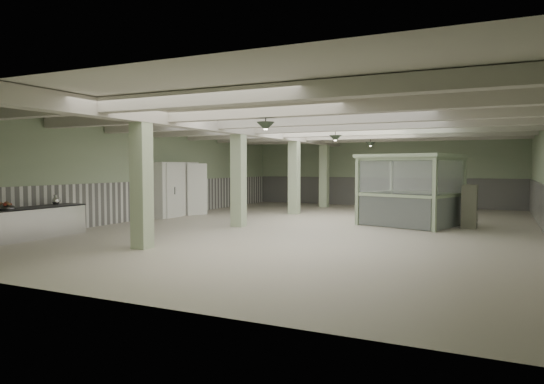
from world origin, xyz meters
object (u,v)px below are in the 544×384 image
at_px(walkin_cooler, 176,188).
at_px(filing_cabinet, 470,206).
at_px(guard_booth, 411,177).
at_px(prep_counter, 0,226).

distance_m(walkin_cooler, filing_cabinet, 11.45).
distance_m(walkin_cooler, guard_booth, 9.51).
bearing_deg(walkin_cooler, filing_cabinet, 4.70).
bearing_deg(guard_booth, filing_cabinet, 17.79).
height_order(guard_booth, filing_cabinet, guard_booth).
height_order(prep_counter, walkin_cooler, walkin_cooler).
relative_size(guard_booth, filing_cabinet, 2.58).
height_order(prep_counter, filing_cabinet, filing_cabinet).
height_order(prep_counter, guard_booth, guard_booth).
distance_m(guard_booth, filing_cabinet, 2.18).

